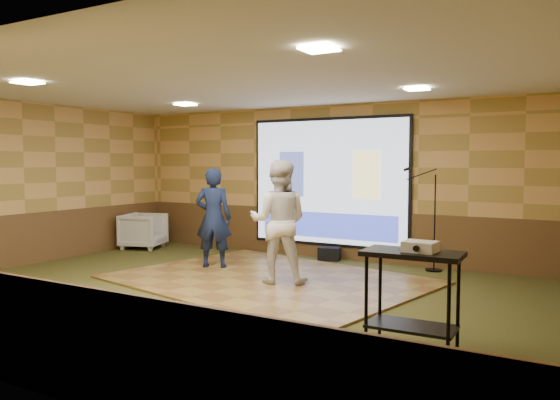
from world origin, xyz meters
The scene contains 17 objects.
ground centered at (0.00, 0.00, 0.00)m, with size 9.00×9.00×0.00m, color #2E3E1C.
room_shell centered at (0.00, 0.00, 2.09)m, with size 9.04×7.04×3.02m.
wainscot_back centered at (0.00, 3.48, 0.47)m, with size 9.00×0.04×0.95m, color #543B1C.
wainscot_left centered at (-4.48, 0.00, 0.47)m, with size 0.04×7.00×0.95m, color #543B1C.
projector_screen centered at (0.00, 3.44, 1.47)m, with size 3.32×0.06×2.52m.
downlight_nw centered at (-2.20, 1.80, 2.97)m, with size 0.32×0.32×0.02m, color #FFEFBF.
downlight_ne centered at (2.20, 1.80, 2.97)m, with size 0.32×0.32×0.02m, color #FFEFBF.
downlight_sw centered at (-2.20, -1.50, 2.97)m, with size 0.32×0.32×0.02m, color #FFEFBF.
downlight_se centered at (2.20, -1.50, 2.97)m, with size 0.32×0.32×0.02m, color #FFEFBF.
dance_floor centered at (0.06, 1.08, 0.02)m, with size 4.67×3.56×0.03m, color olive.
player_left centered at (-1.28, 1.42, 0.91)m, with size 0.64×0.42×1.76m, color #131E3D.
player_right centered at (0.34, 0.93, 0.98)m, with size 0.92×0.72×1.89m, color silver.
av_table centered at (2.99, -0.98, 0.72)m, with size 0.96×0.51×1.01m.
projector centered at (3.06, -0.99, 1.06)m, with size 0.31×0.26×0.10m, color silver.
mic_stand centered at (2.09, 3.19, 0.49)m, with size 0.71×0.29×1.81m.
banquet_chair centered at (-4.00, 2.50, 0.39)m, with size 0.83×0.85×0.77m, color gray.
duffel_bag centered at (0.14, 3.20, 0.13)m, with size 0.41×0.27×0.25m, color black.
Camera 1 is at (4.53, -6.27, 1.89)m, focal length 35.00 mm.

